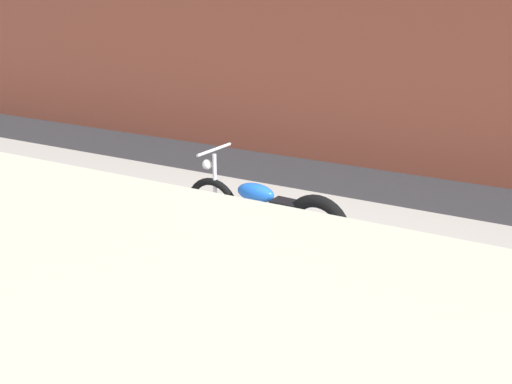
# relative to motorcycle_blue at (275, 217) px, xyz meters

# --- Properties ---
(ground_plane) EXTENTS (80.00, 80.00, 0.00)m
(ground_plane) POSITION_rel_motorcycle_blue_xyz_m (0.19, -1.49, -0.40)
(ground_plane) COLOR #2D2D30
(sidewalk_slab) EXTENTS (36.00, 3.50, 0.01)m
(sidewalk_slab) POSITION_rel_motorcycle_blue_xyz_m (0.19, 0.26, -0.40)
(sidewalk_slab) COLOR #B2ADA3
(sidewalk_slab) RESTS_ON ground
(brick_building_wall) EXTENTS (36.00, 0.50, 4.54)m
(brick_building_wall) POSITION_rel_motorcycle_blue_xyz_m (0.19, 3.71, 1.87)
(brick_building_wall) COLOR brown
(brick_building_wall) RESTS_ON ground
(motorcycle_blue) EXTENTS (2.01, 0.58, 1.03)m
(motorcycle_blue) POSITION_rel_motorcycle_blue_xyz_m (0.00, 0.00, 0.00)
(motorcycle_blue) COLOR black
(motorcycle_blue) RESTS_ON ground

